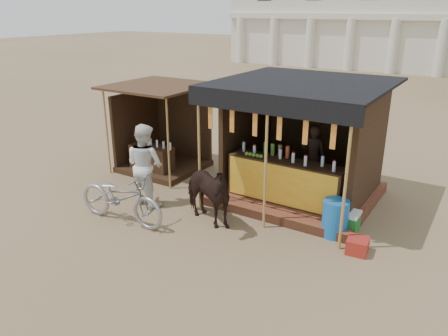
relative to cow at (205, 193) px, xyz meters
name	(u,v)px	position (x,y,z in m)	size (l,w,h in m)	color
ground	(179,247)	(0.15, -1.10, -0.67)	(120.00, 120.00, 0.00)	#846B4C
main_stall	(301,157)	(1.16, 2.25, 0.35)	(3.60, 3.61, 2.78)	brown
secondary_stall	(159,138)	(-3.02, 2.14, 0.18)	(2.40, 2.40, 2.38)	#382414
cow	(205,193)	(0.00, 0.00, 0.00)	(0.73, 1.60, 1.35)	black
motorbike	(121,197)	(-1.51, -0.91, -0.12)	(0.74, 2.12, 1.12)	#999AA1
bystander	(145,165)	(-1.71, 0.10, 0.27)	(0.92, 0.71, 1.89)	white
blue_barrel	(335,218)	(2.49, 0.90, -0.30)	(0.51, 0.51, 0.75)	#1760B0
red_crate	(358,246)	(3.08, 0.50, -0.53)	(0.37, 0.41, 0.29)	maroon
cooler	(343,221)	(2.57, 1.16, -0.44)	(0.65, 0.45, 0.46)	#197326
background_building	(408,12)	(-1.85, 28.84, 3.31)	(26.00, 7.45, 8.18)	silver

